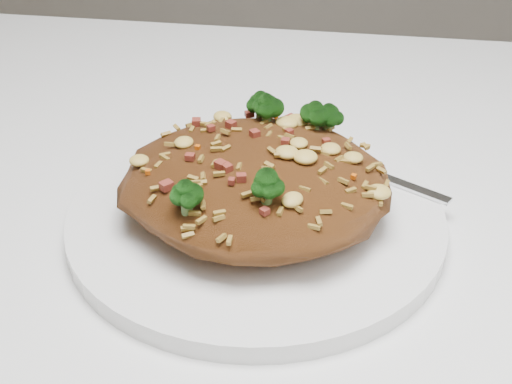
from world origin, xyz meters
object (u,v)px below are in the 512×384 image
Objects in this scene: plate at (256,218)px; fork at (361,169)px; fried_rice at (257,172)px; dining_table at (398,345)px.

plate is 1.77× the size of fork.
fork is at bearing 41.54° from fried_rice.
plate is at bearing -109.35° from fork.
fork reaches higher than dining_table.
fried_rice is at bearing -109.55° from fork.
dining_table is 0.14m from fork.
fried_rice is 1.24× the size of fork.
dining_table is 6.47× the size of fried_rice.
fork is at bearing 117.42° from dining_table.
dining_table is 8.04× the size of fork.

